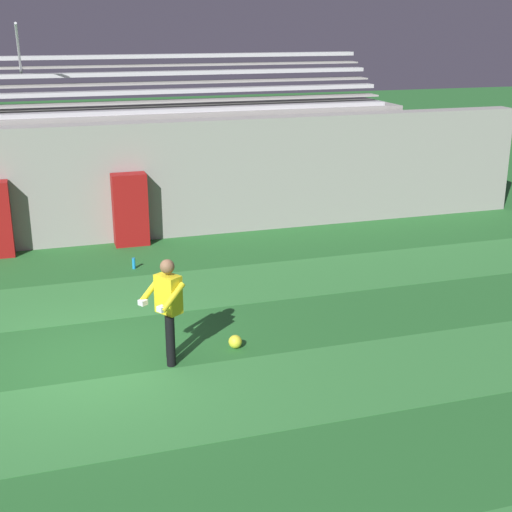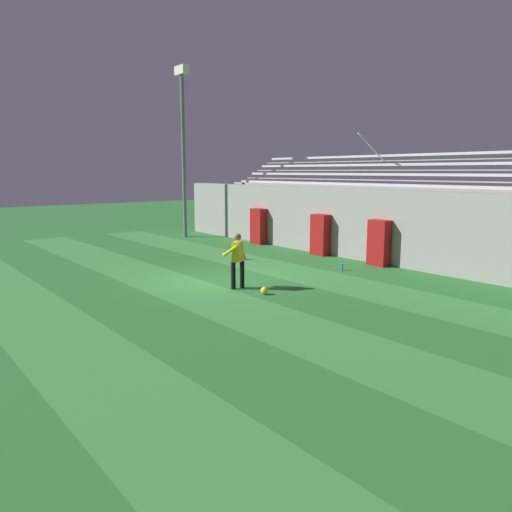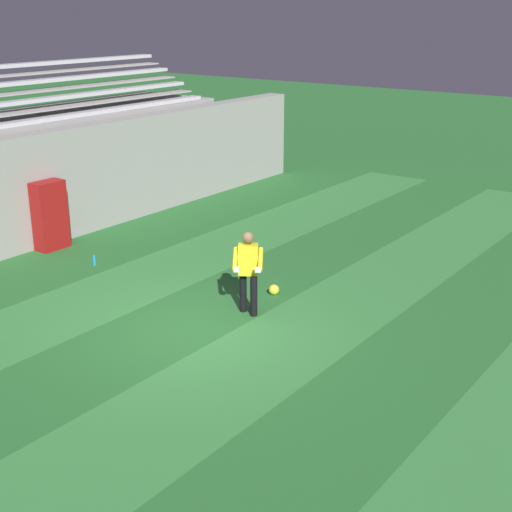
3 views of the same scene
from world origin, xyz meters
The scene contains 9 objects.
ground_plane centered at (0.00, 0.00, 0.00)m, with size 80.00×80.00×0.00m, color #286B2D.
turf_stripe_mid centered at (0.00, -1.69, 0.00)m, with size 28.00×2.16×0.01m, color #38843D.
turf_stripe_far centered at (0.00, 2.62, 0.00)m, with size 28.00×2.16×0.01m, color #38843D.
back_wall centered at (0.00, 6.50, 1.40)m, with size 24.00×0.60×2.80m, color #999691.
padding_pillar_gate_right centered at (1.52, 5.95, 0.85)m, with size 0.80×0.44×1.70m, color maroon.
bleacher_stand centered at (0.00, 8.49, 1.50)m, with size 18.00×3.35×5.03m.
goalkeeper centered at (1.24, -0.37, 0.95)m, with size 0.71×0.74×1.67m.
soccer_ball centered at (2.33, -0.20, 0.11)m, with size 0.22×0.22×0.22m, color yellow.
water_bottle centered at (1.31, 4.19, 0.12)m, with size 0.07×0.07×0.24m, color #1E8CD8.
Camera 1 is at (-0.46, -10.33, 5.04)m, focal length 50.00 mm.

